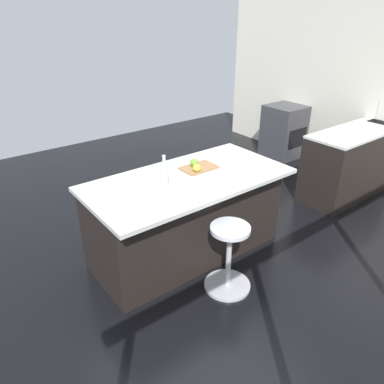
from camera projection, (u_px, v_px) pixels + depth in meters
The scene contains 10 objects.
ground_plane at pixel (204, 238), 4.22m from camera, with size 8.14×8.14×0.00m, color black.
interior_partition_left at pixel (372, 86), 5.30m from camera, with size 0.12×5.60×2.74m.
sink_cabinet at pixel (368, 156), 5.28m from camera, with size 2.39×0.60×1.21m.
oven_range at pixel (284, 131), 6.38m from camera, with size 0.60×0.61×0.90m.
kitchen_island at pixel (186, 215), 3.78m from camera, with size 2.02×1.01×0.90m.
stool_by_window at pixel (229, 260), 3.35m from camera, with size 0.44×0.44×0.67m.
cutting_board at pixel (199, 168), 3.75m from camera, with size 0.36×0.24×0.02m, color olive.
apple_yellow at pixel (197, 168), 3.62m from camera, with size 0.08×0.08×0.08m, color gold.
apple_green at pixel (194, 162), 3.73m from camera, with size 0.08×0.08×0.08m, color #609E2D.
water_bottle at pixel (165, 175), 3.31m from camera, with size 0.06×0.06×0.31m.
Camera 1 is at (2.25, 2.72, 2.38)m, focal length 34.12 mm.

